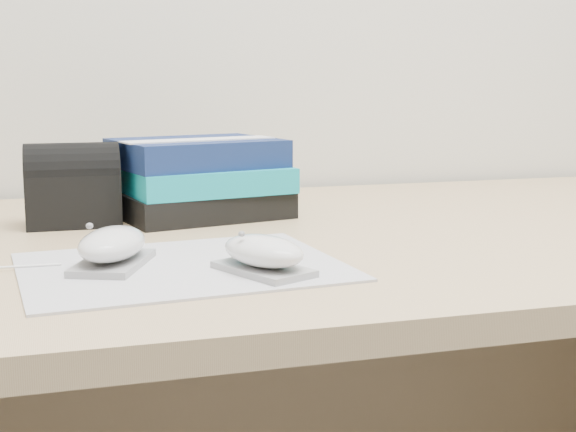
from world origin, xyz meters
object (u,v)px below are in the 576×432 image
object	(u,v)px
desk	(315,381)
pouch	(73,186)
mouse_rear	(112,247)
mouse_front	(263,254)
book_stack	(200,178)

from	to	relation	value
desk	pouch	size ratio (longest dim) A/B	12.93
mouse_rear	pouch	world-z (taller)	pouch
mouse_front	book_stack	bearing A→B (deg)	89.54
desk	mouse_front	distance (m)	0.41
book_stack	pouch	bearing A→B (deg)	-172.10
mouse_rear	desk	bearing A→B (deg)	35.88
mouse_rear	book_stack	distance (m)	0.33
mouse_rear	pouch	bearing A→B (deg)	96.27
desk	mouse_rear	xyz separation A→B (m)	(-0.29, -0.21, 0.26)
desk	book_stack	world-z (taller)	book_stack
desk	mouse_front	xyz separation A→B (m)	(-0.15, -0.28, 0.26)
mouse_front	pouch	bearing A→B (deg)	116.72
mouse_front	pouch	size ratio (longest dim) A/B	0.96
mouse_front	book_stack	world-z (taller)	book_stack
pouch	mouse_front	bearing A→B (deg)	-63.28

